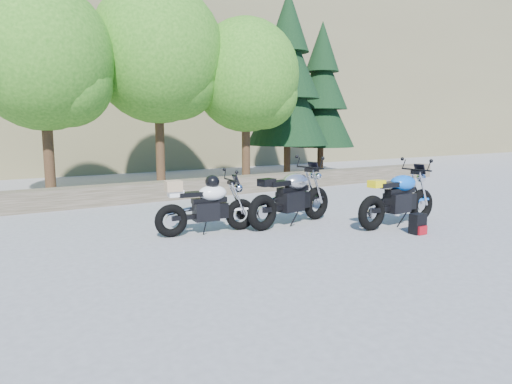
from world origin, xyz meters
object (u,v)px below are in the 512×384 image
blue_bike (398,199)px  backpack (418,224)px  silver_bike (291,197)px  white_bike (206,205)px

blue_bike → backpack: blue_bike is taller
silver_bike → blue_bike: size_ratio=1.02×
white_bike → blue_bike: bearing=-15.3°
silver_bike → blue_bike: silver_bike is taller
silver_bike → backpack: 2.45m
white_bike → backpack: bearing=-26.3°
backpack → silver_bike: bearing=128.3°
silver_bike → backpack: bearing=-62.0°
silver_bike → blue_bike: 2.14m
backpack → white_bike: bearing=147.2°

